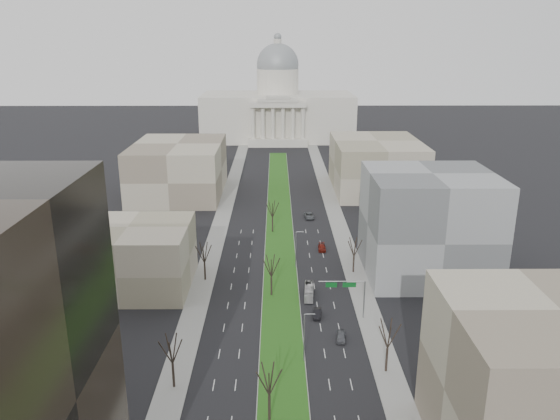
{
  "coord_description": "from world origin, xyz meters",
  "views": [
    {
      "loc": [
        -0.96,
        -25.96,
        52.99
      ],
      "look_at": [
        0.01,
        104.99,
        11.36
      ],
      "focal_mm": 35.0,
      "sensor_mm": 36.0,
      "label": 1
    }
  ],
  "objects_px": {
    "car_black": "(317,313)",
    "box_van": "(309,291)",
    "car_red": "(322,248)",
    "car_grey_near": "(341,336)",
    "car_grey_far": "(309,216)"
  },
  "relations": [
    {
      "from": "car_grey_far",
      "to": "box_van",
      "type": "xyz_separation_m",
      "value": [
        -3.12,
        -52.77,
        0.33
      ]
    },
    {
      "from": "car_grey_far",
      "to": "box_van",
      "type": "bearing_deg",
      "value": -99.55
    },
    {
      "from": "car_grey_near",
      "to": "car_red",
      "type": "distance_m",
      "value": 44.2
    },
    {
      "from": "car_red",
      "to": "car_grey_far",
      "type": "distance_m",
      "value": 26.32
    },
    {
      "from": "car_black",
      "to": "car_grey_far",
      "type": "bearing_deg",
      "value": 93.8
    },
    {
      "from": "car_grey_near",
      "to": "box_van",
      "type": "relative_size",
      "value": 0.52
    },
    {
      "from": "car_red",
      "to": "car_grey_far",
      "type": "bearing_deg",
      "value": 96.24
    },
    {
      "from": "car_grey_near",
      "to": "car_red",
      "type": "bearing_deg",
      "value": 97.53
    },
    {
      "from": "car_black",
      "to": "box_van",
      "type": "bearing_deg",
      "value": 102.72
    },
    {
      "from": "car_red",
      "to": "box_van",
      "type": "relative_size",
      "value": 0.6
    },
    {
      "from": "car_red",
      "to": "car_grey_far",
      "type": "height_order",
      "value": "car_grey_far"
    },
    {
      "from": "car_grey_near",
      "to": "car_grey_far",
      "type": "height_order",
      "value": "car_grey_far"
    },
    {
      "from": "car_black",
      "to": "car_grey_far",
      "type": "height_order",
      "value": "car_grey_far"
    },
    {
      "from": "box_van",
      "to": "car_grey_near",
      "type": "bearing_deg",
      "value": -70.3
    },
    {
      "from": "car_black",
      "to": "box_van",
      "type": "relative_size",
      "value": 0.54
    }
  ]
}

